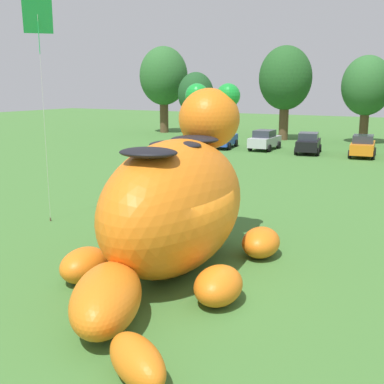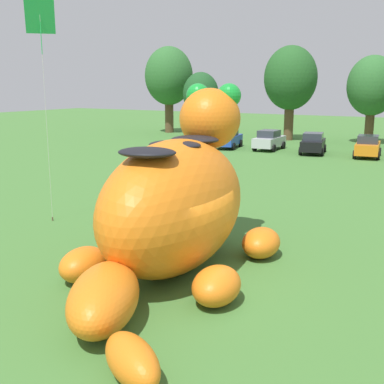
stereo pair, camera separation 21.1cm
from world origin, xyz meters
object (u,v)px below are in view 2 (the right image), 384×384
at_px(car_silver, 269,140).
at_px(car_orange, 368,146).
at_px(tethered_flying_kite, 40,17).
at_px(car_black, 313,143).
at_px(giant_inflatable_creature, 175,203).
at_px(car_blue, 228,138).
at_px(spectator_near_inflatable, 159,200).

distance_m(car_silver, car_orange, 8.28).
bearing_deg(car_silver, tethered_flying_kite, -88.23).
bearing_deg(tethered_flying_kite, car_black, 82.92).
xyz_separation_m(giant_inflatable_creature, tethered_flying_kite, (-7.30, 1.94, 5.99)).
bearing_deg(car_blue, spectator_near_inflatable, -70.33).
distance_m(car_blue, spectator_near_inflatable, 24.36).
height_order(giant_inflatable_creature, tethered_flying_kite, tethered_flying_kite).
distance_m(car_orange, tethered_flying_kite, 27.72).
distance_m(giant_inflatable_creature, car_blue, 29.76).
bearing_deg(car_orange, giant_inflatable_creature, -90.35).
xyz_separation_m(car_orange, spectator_near_inflatable, (-3.75, -23.30, -0.01)).
bearing_deg(giant_inflatable_creature, tethered_flying_kite, 165.08).
bearing_deg(giant_inflatable_creature, car_blue, 113.34).
bearing_deg(tethered_flying_kite, spectator_near_inflatable, 32.98).
distance_m(car_silver, car_black, 4.00).
height_order(car_silver, tethered_flying_kite, tethered_flying_kite).
bearing_deg(car_orange, car_black, -178.47).
distance_m(giant_inflatable_creature, car_silver, 29.11).
bearing_deg(car_black, giant_inflatable_creature, -81.49).
relative_size(car_silver, spectator_near_inflatable, 2.43).
height_order(spectator_near_inflatable, tethered_flying_kite, tethered_flying_kite).
bearing_deg(car_silver, car_black, -5.65).
relative_size(giant_inflatable_creature, car_silver, 2.53).
relative_size(giant_inflatable_creature, car_orange, 2.44).
xyz_separation_m(giant_inflatable_creature, car_black, (-4.12, 27.54, -1.18)).
bearing_deg(car_blue, tethered_flying_kite, -79.98).
height_order(giant_inflatable_creature, car_silver, giant_inflatable_creature).
relative_size(car_silver, car_orange, 0.97).
height_order(car_black, spectator_near_inflatable, car_black).
relative_size(car_blue, car_silver, 1.05).
distance_m(giant_inflatable_creature, car_orange, 27.68).
xyz_separation_m(spectator_near_inflatable, tethered_flying_kite, (-3.72, -2.41, 7.18)).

